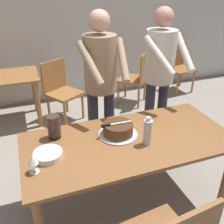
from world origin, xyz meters
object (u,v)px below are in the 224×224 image
Objects in this scene: cake_knife at (110,125)px; background_chair_3 at (137,76)px; main_dining_table at (129,149)px; background_chair_1 at (178,65)px; water_bottle at (147,132)px; person_cutting_cake at (101,79)px; cake_on_platter at (118,130)px; background_table at (4,87)px; hurricane_lamp at (54,127)px; wine_glass_near at (33,160)px; person_standing_beside at (160,70)px; background_chair_2 at (61,89)px; plate_stack at (48,155)px.

background_chair_3 is at bearing 58.87° from cake_knife.
background_chair_1 is at bearing 48.75° from main_dining_table.
person_cutting_cake is (-0.15, 0.75, 0.21)m from water_bottle.
cake_knife is (-0.07, 0.00, 0.06)m from cake_on_platter.
cake_on_platter is 0.34× the size of background_table.
cake_on_platter is 1.62× the size of hurricane_lamp.
background_chair_3 is (1.04, 2.05, -0.15)m from main_dining_table.
person_standing_beside is (1.43, 0.81, 0.22)m from wine_glass_near.
main_dining_table is 0.67m from hurricane_lamp.
main_dining_table is 1.03× the size of person_standing_beside.
water_bottle is 1.19× the size of hurricane_lamp.
person_cutting_cake is at bearing 46.34° from wine_glass_near.
cake_on_platter is at bearing -133.34° from background_chair_1.
person_cutting_cake is at bearing -80.52° from background_chair_2.
water_bottle is at bearing -113.40° from background_chair_3.
main_dining_table is at bearing -57.05° from cake_on_platter.
person_standing_beside reaches higher than hurricane_lamp.
hurricane_lamp reaches higher than wine_glass_near.
background_chair_3 is at bearing 73.69° from person_standing_beside.
person_standing_beside is at bearing 27.44° from plate_stack.
cake_knife reaches higher than main_dining_table.
wine_glass_near is 0.58× the size of water_bottle.
water_bottle reaches higher than main_dining_table.
cake_knife is 1.29× the size of hurricane_lamp.
person_standing_beside is 2.27m from background_chair_1.
hurricane_lamp is at bearing 70.42° from plate_stack.
main_dining_table is at bearing -131.25° from background_chair_1.
wine_glass_near is 2.26m from background_table.
background_table is at bearing 114.64° from cake_knife.
background_chair_1 is (1.95, 2.45, -0.37)m from water_bottle.
hurricane_lamp is 0.23× the size of background_chair_3.
background_chair_1 is at bearing 40.82° from plate_stack.
plate_stack is 3.62m from background_chair_1.
background_table is (-1.68, 1.41, -0.50)m from person_standing_beside.
background_chair_2 is 1.00× the size of background_chair_3.
cake_knife is 2.20m from background_table.
hurricane_lamp is 0.23× the size of background_chair_2.
background_chair_2 is (-0.12, 1.85, -0.37)m from cake_knife.
background_chair_1 is (2.05, 2.34, -0.15)m from main_dining_table.
water_bottle is (0.78, -0.10, 0.09)m from plate_stack.
background_chair_2 is at bearing 124.98° from person_standing_beside.
hurricane_lamp is at bearing 162.17° from cake_knife.
main_dining_table is at bearing -133.72° from person_standing_beside.
cake_on_platter is 0.20× the size of person_standing_beside.
hurricane_lamp is 0.21× the size of background_table.
background_table is at bearing 99.99° from plate_stack.
person_standing_beside reaches higher than background_chair_3.
water_bottle is (0.24, -0.21, -0.00)m from cake_knife.
background_chair_1 is at bearing 4.83° from background_table.
plate_stack is at bearing -129.75° from background_chair_3.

